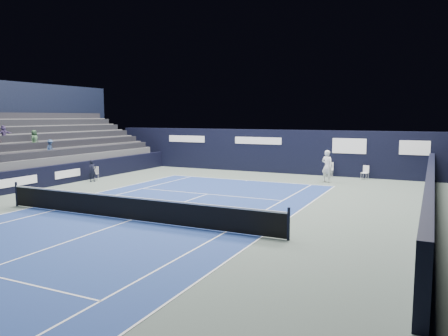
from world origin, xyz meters
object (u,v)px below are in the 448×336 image
object	(u,v)px
folding_chair_back_a	(330,167)
line_judge_chair	(95,172)
folding_chair_back_b	(365,171)
tennis_net	(131,208)
tennis_player	(327,166)

from	to	relation	value
folding_chair_back_a	line_judge_chair	bearing A→B (deg)	-147.52
folding_chair_back_b	tennis_net	distance (m)	17.03
folding_chair_back_a	tennis_player	distance (m)	2.63
folding_chair_back_b	tennis_net	world-z (taller)	tennis_net
tennis_net	tennis_player	size ratio (longest dim) A/B	6.45
tennis_net	folding_chair_back_a	bearing A→B (deg)	74.77
folding_chair_back_a	folding_chair_back_b	size ratio (longest dim) A/B	1.08
folding_chair_back_a	tennis_player	size ratio (longest dim) A/B	0.49
tennis_net	tennis_player	bearing A→B (deg)	70.58
folding_chair_back_a	tennis_player	bearing A→B (deg)	-80.76
folding_chair_back_b	tennis_player	xyz separation A→B (m)	(-1.96, -2.33, 0.48)
tennis_net	tennis_player	world-z (taller)	tennis_player
tennis_player	tennis_net	bearing A→B (deg)	-109.42
tennis_net	tennis_player	distance (m)	14.15
line_judge_chair	tennis_net	bearing A→B (deg)	-40.87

